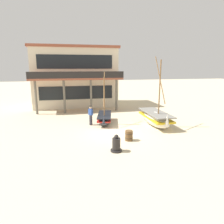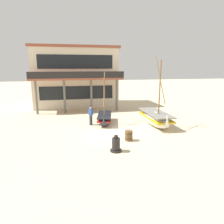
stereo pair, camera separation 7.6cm
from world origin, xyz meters
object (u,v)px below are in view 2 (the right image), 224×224
(wooden_barrel, at_px, (129,136))
(fishing_boat_near_left, at_px, (156,118))
(fishing_boat_centre_large, at_px, (105,118))
(fisherman_by_hull, at_px, (91,116))
(capstan_winch, at_px, (116,145))
(harbor_building_main, at_px, (75,77))

(wooden_barrel, bearing_deg, fishing_boat_near_left, 42.45)
(fishing_boat_centre_large, relative_size, wooden_barrel, 6.40)
(fishing_boat_near_left, relative_size, fisherman_by_hull, 3.42)
(fisherman_by_hull, bearing_deg, capstan_winch, -82.74)
(fisherman_by_hull, height_order, capstan_winch, fisherman_by_hull)
(wooden_barrel, height_order, harbor_building_main, harbor_building_main)
(fishing_boat_near_left, distance_m, harbor_building_main, 13.15)
(fishing_boat_near_left, bearing_deg, fishing_boat_centre_large, 158.65)
(fisherman_by_hull, height_order, wooden_barrel, fisherman_by_hull)
(fishing_boat_centre_large, relative_size, capstan_winch, 4.30)
(fishing_boat_near_left, distance_m, fishing_boat_centre_large, 4.43)
(fisherman_by_hull, xyz_separation_m, capstan_winch, (0.76, -5.98, -0.42))
(capstan_winch, bearing_deg, harbor_building_main, 95.26)
(fishing_boat_centre_large, xyz_separation_m, fisherman_by_hull, (-1.26, -0.27, 0.36))
(fishing_boat_near_left, relative_size, wooden_barrel, 8.22)
(fisherman_by_hull, bearing_deg, fishing_boat_centre_large, 12.34)
(harbor_building_main, bearing_deg, fishing_boat_centre_large, -78.53)
(fishing_boat_near_left, xyz_separation_m, fishing_boat_centre_large, (-4.12, 1.61, -0.17))
(fishing_boat_centre_large, bearing_deg, capstan_winch, -94.52)
(fishing_boat_centre_large, bearing_deg, fisherman_by_hull, -167.66)
(fishing_boat_centre_large, bearing_deg, fishing_boat_near_left, -21.35)
(capstan_winch, distance_m, harbor_building_main, 16.30)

